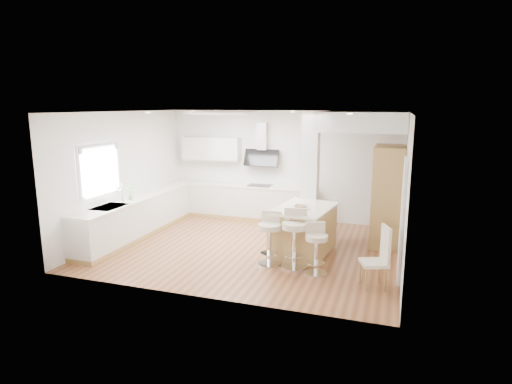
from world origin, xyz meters
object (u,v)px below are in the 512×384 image
at_px(bar_stool_b, 295,235).
at_px(bar_stool_c, 316,246).
at_px(dining_chair, 380,255).
at_px(bar_stool_a, 270,235).
at_px(peninsula, 303,230).

distance_m(bar_stool_b, bar_stool_c, 0.47).
bearing_deg(bar_stool_b, dining_chair, -24.72).
bearing_deg(dining_chair, bar_stool_a, 146.46).
bearing_deg(bar_stool_b, bar_stool_c, -30.27).
height_order(bar_stool_b, bar_stool_c, bar_stool_b).
height_order(peninsula, bar_stool_c, peninsula).
bearing_deg(peninsula, bar_stool_b, -80.89).
bearing_deg(bar_stool_c, peninsula, 91.90).
distance_m(bar_stool_a, bar_stool_c, 0.92).
bearing_deg(bar_stool_c, bar_stool_a, 146.78).
xyz_separation_m(bar_stool_a, bar_stool_c, (0.90, -0.18, -0.05)).
relative_size(bar_stool_a, bar_stool_c, 1.10).
xyz_separation_m(bar_stool_b, dining_chair, (1.51, -0.43, -0.06)).
relative_size(peninsula, dining_chair, 1.63).
xyz_separation_m(bar_stool_b, bar_stool_c, (0.43, -0.17, -0.10)).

